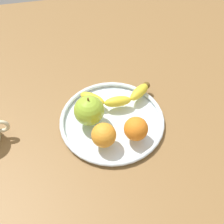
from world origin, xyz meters
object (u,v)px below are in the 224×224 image
orange_back_right (104,135)px  orange_center (136,129)px  fruit_bowl (112,121)px  banana (118,97)px  apple (89,111)px

orange_back_right → orange_center: size_ratio=1.01×
fruit_bowl → banana: banana is taller
orange_center → fruit_bowl: bearing=126.2°
fruit_bowl → orange_center: (4.93, -6.75, 4.05)cm
banana → apple: apple is taller
apple → orange_back_right: (2.52, -7.97, -0.87)cm
apple → orange_center: 13.35cm
banana → orange_center: (1.98, -13.13, 1.66)cm
banana → orange_back_right: bearing=-115.2°
fruit_bowl → apple: (-6.04, 0.80, 4.97)cm
orange_back_right → orange_center: (8.45, 0.42, -0.05)cm
banana → orange_back_right: size_ratio=3.40×
orange_back_right → orange_center: same height
apple → orange_back_right: bearing=-72.4°
apple → fruit_bowl: bearing=-7.5°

